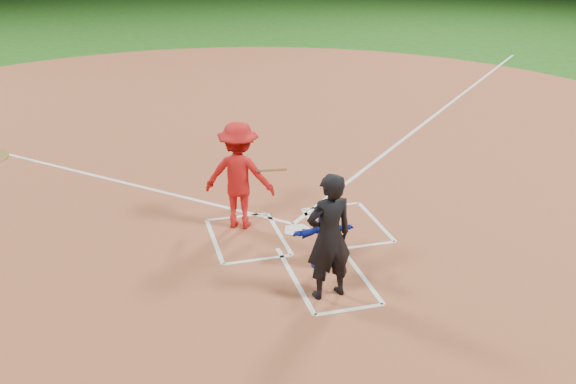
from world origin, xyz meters
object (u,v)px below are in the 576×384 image
object	(u,v)px
catcher	(325,236)
umpire	(329,237)
batter_at_plate	(239,176)
home_plate	(298,230)

from	to	relation	value
catcher	umpire	bearing A→B (deg)	73.05
batter_at_plate	catcher	bearing A→B (deg)	-61.73
catcher	home_plate	bearing A→B (deg)	-88.90
home_plate	umpire	size ratio (longest dim) A/B	0.30
umpire	home_plate	bearing A→B (deg)	-102.99
catcher	batter_at_plate	size ratio (longest dim) A/B	0.56
catcher	batter_at_plate	xyz separation A→B (m)	(-1.05, 1.96, 0.45)
home_plate	catcher	bearing A→B (deg)	92.40
catcher	batter_at_plate	distance (m)	2.27
batter_at_plate	umpire	bearing A→B (deg)	-74.09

